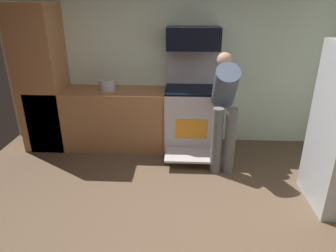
% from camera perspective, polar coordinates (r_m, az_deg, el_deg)
% --- Properties ---
extents(ground_plane, '(5.20, 4.80, 0.02)m').
position_cam_1_polar(ground_plane, '(3.10, -0.98, -20.64)').
color(ground_plane, brown).
extents(wall_back, '(5.20, 0.12, 2.60)m').
position_cam_1_polar(wall_back, '(4.67, 0.91, 12.59)').
color(wall_back, silver).
rests_on(wall_back, ground).
extents(lower_cabinet_run, '(2.40, 0.60, 0.90)m').
position_cam_1_polar(lower_cabinet_run, '(4.67, -10.43, 1.38)').
color(lower_cabinet_run, '#A36B43').
rests_on(lower_cabinet_run, ground).
extents(cabinet_column, '(0.60, 0.60, 2.10)m').
position_cam_1_polar(cabinet_column, '(4.83, -22.69, 8.17)').
color(cabinet_column, '#A36B43').
rests_on(cabinet_column, ground).
extents(oven_range, '(0.76, 1.04, 1.48)m').
position_cam_1_polar(oven_range, '(4.51, 4.39, 1.69)').
color(oven_range, '#C0B6BA').
rests_on(oven_range, ground).
extents(microwave, '(0.74, 0.38, 0.31)m').
position_cam_1_polar(microwave, '(4.34, 4.82, 16.20)').
color(microwave, black).
rests_on(microwave, oven_range).
extents(person_cook, '(0.31, 0.64, 1.51)m').
position_cam_1_polar(person_cook, '(3.89, 10.64, 4.02)').
color(person_cook, '#5E5E5E').
rests_on(person_cook, ground).
extents(stock_pot, '(0.24, 0.24, 0.15)m').
position_cam_1_polar(stock_pot, '(4.52, -11.41, 7.62)').
color(stock_pot, '#BFB2BC').
rests_on(stock_pot, lower_cabinet_run).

